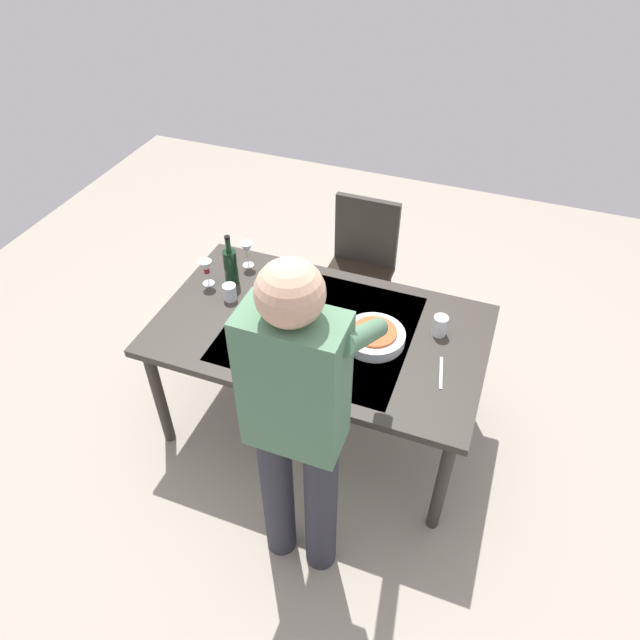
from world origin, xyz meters
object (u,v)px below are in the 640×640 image
at_px(wine_glass_left, 206,268).
at_px(dinner_plate_near, 289,303).
at_px(person_server, 298,419).
at_px(water_cup_near_right, 230,292).
at_px(serving_bowl_pasta, 374,336).
at_px(chair_near, 360,262).
at_px(side_bowl_salad, 322,356).
at_px(dining_table, 320,337).
at_px(wine_glass_right, 247,250).
at_px(wine_bottle, 231,266).
at_px(water_cup_near_left, 440,326).

height_order(wine_glass_left, dinner_plate_near, wine_glass_left).
distance_m(person_server, dinner_plate_near, 0.97).
xyz_separation_m(water_cup_near_right, serving_bowl_pasta, (-0.80, 0.05, -0.01)).
xyz_separation_m(chair_near, side_bowl_salad, (-0.14, 1.08, 0.23)).
bearing_deg(chair_near, serving_bowl_pasta, 110.84).
bearing_deg(dining_table, serving_bowl_pasta, 179.77).
relative_size(serving_bowl_pasta, side_bowl_salad, 1.67).
bearing_deg(person_server, wine_glass_right, -55.45).
bearing_deg(dinner_plate_near, wine_glass_right, -33.49).
relative_size(wine_glass_left, dinner_plate_near, 0.66).
height_order(person_server, wine_bottle, person_server).
bearing_deg(dinner_plate_near, person_server, 115.10).
height_order(wine_bottle, side_bowl_salad, wine_bottle).
distance_m(chair_near, water_cup_near_right, 0.97).
relative_size(water_cup_near_left, water_cup_near_right, 1.21).
distance_m(dining_table, serving_bowl_pasta, 0.29).
bearing_deg(dining_table, wine_glass_left, -9.67).
relative_size(person_server, water_cup_near_left, 15.96).
bearing_deg(wine_glass_right, dinner_plate_near, 146.51).
bearing_deg(dinner_plate_near, serving_bowl_pasta, 166.88).
relative_size(wine_glass_left, water_cup_near_right, 1.72).
relative_size(wine_bottle, water_cup_near_right, 3.37).
xyz_separation_m(wine_bottle, water_cup_near_left, (-1.13, 0.01, -0.06)).
xyz_separation_m(wine_glass_left, wine_glass_right, (-0.13, -0.22, 0.00)).
bearing_deg(wine_glass_right, wine_bottle, 85.02).
bearing_deg(side_bowl_salad, dining_table, -67.69).
xyz_separation_m(person_server, wine_bottle, (0.76, -0.92, -0.13)).
height_order(serving_bowl_pasta, side_bowl_salad, same).
distance_m(chair_near, water_cup_near_left, 0.96).
xyz_separation_m(serving_bowl_pasta, side_bowl_salad, (0.19, 0.21, 0.00)).
bearing_deg(side_bowl_salad, person_server, 100.78).
height_order(chair_near, dinner_plate_near, chair_near).
height_order(wine_bottle, serving_bowl_pasta, wine_bottle).
bearing_deg(wine_glass_right, chair_near, -134.20).
xyz_separation_m(dining_table, serving_bowl_pasta, (-0.28, 0.00, 0.10)).
relative_size(chair_near, wine_glass_left, 6.03).
bearing_deg(chair_near, dinner_plate_near, 77.91).
bearing_deg(dining_table, person_server, 104.23).
bearing_deg(dining_table, wine_bottle, -17.10).
bearing_deg(water_cup_near_left, chair_near, -48.84).
distance_m(wine_glass_left, dinner_plate_near, 0.48).
distance_m(wine_glass_left, serving_bowl_pasta, 0.97).
bearing_deg(wine_glass_left, wine_glass_right, -119.78).
distance_m(serving_bowl_pasta, dinner_plate_near, 0.50).
bearing_deg(serving_bowl_pasta, water_cup_near_left, -150.02).
relative_size(chair_near, dinner_plate_near, 3.96).
xyz_separation_m(serving_bowl_pasta, dinner_plate_near, (0.49, -0.11, -0.03)).
relative_size(wine_glass_right, dinner_plate_near, 0.66).
relative_size(dining_table, wine_glass_right, 10.81).
relative_size(dining_table, wine_bottle, 5.52).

